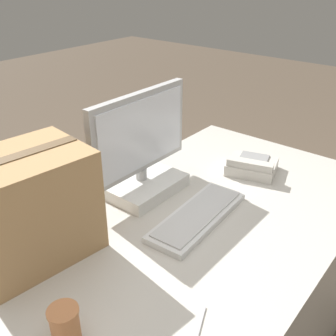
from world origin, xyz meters
TOP-DOWN VIEW (x-y plane):
  - office_desk at (0.00, 0.00)m, footprint 1.80×0.90m
  - monitor at (0.15, 0.28)m, footprint 0.48×0.25m
  - keyboard at (0.12, -0.01)m, footprint 0.44×0.18m
  - desk_phone at (0.55, 0.02)m, footprint 0.22×0.24m
  - paper_cup_right at (-0.48, -0.05)m, footprint 0.08×0.08m
  - cardboard_box at (-0.34, 0.28)m, footprint 0.39×0.31m

SIDE VIEW (x-z plane):
  - office_desk at x=0.00m, z-range 0.00..0.75m
  - keyboard at x=0.12m, z-range 0.75..0.78m
  - desk_phone at x=0.55m, z-range 0.75..0.82m
  - paper_cup_right at x=-0.48m, z-range 0.76..0.85m
  - monitor at x=0.15m, z-range 0.70..1.10m
  - cardboard_box at x=-0.34m, z-range 0.75..1.09m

